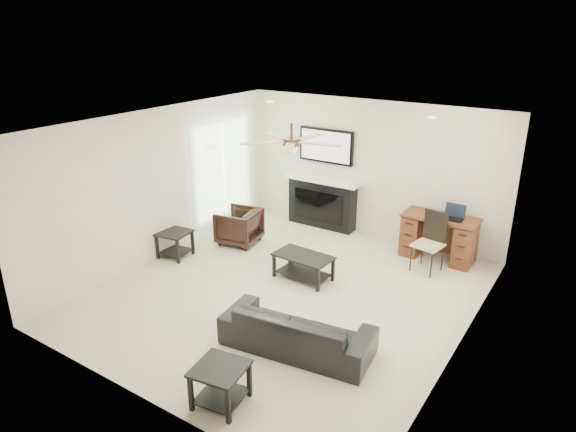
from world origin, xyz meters
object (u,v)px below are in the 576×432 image
at_px(desk, 439,238).
at_px(coffee_table, 303,267).
at_px(fireplace_unit, 322,179).
at_px(sofa, 297,329).
at_px(armchair, 239,226).

bearing_deg(desk, coffee_table, -128.90).
relative_size(fireplace_unit, desk, 1.57).
relative_size(sofa, desk, 1.51).
relative_size(coffee_table, desk, 0.74).
relative_size(armchair, fireplace_unit, 0.37).
bearing_deg(desk, fireplace_unit, 174.93).
bearing_deg(armchair, sofa, 41.02).
height_order(sofa, desk, desk).
bearing_deg(sofa, fireplace_unit, -71.89).
bearing_deg(armchair, fireplace_unit, 142.02).
distance_m(coffee_table, desk, 2.40).
distance_m(sofa, fireplace_unit, 4.14).
bearing_deg(sofa, desk, -107.49).
bearing_deg(armchair, desk, 102.92).
xyz_separation_m(armchair, fireplace_unit, (0.83, 1.53, 0.64)).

